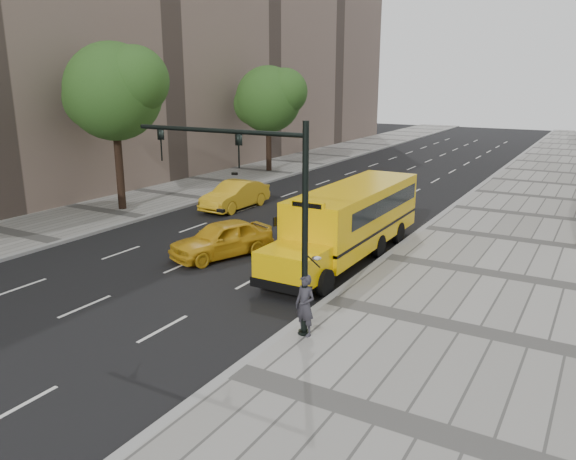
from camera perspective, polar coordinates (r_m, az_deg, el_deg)
The scene contains 12 objects.
ground at distance 26.95m, azimuth -2.18°, elevation -0.99°, with size 140.00×140.00×0.00m, color black.
sidewalk_museum at distance 23.17m, azimuth 23.92°, elevation -4.88°, with size 12.00×140.00×0.15m, color gray.
sidewalk_far at distance 33.93m, azimuth -18.11°, elevation 1.78°, with size 6.00×140.00×0.15m, color gray.
curb_museum at distance 24.39m, azimuth 9.85°, elevation -2.78°, with size 0.30×140.00×0.15m, color gray.
curb_far at distance 31.79m, azimuth -14.47°, elevation 1.19°, with size 0.30×140.00×0.15m, color gray.
tree_b at distance 33.26m, azimuth -17.20°, elevation 13.35°, with size 6.05×5.38×9.46m.
tree_c at distance 45.87m, azimuth -1.91°, elevation 13.19°, with size 5.89×5.24×8.48m.
school_bus at distance 24.31m, azimuth 6.57°, elevation 1.43°, with size 2.96×11.56×3.19m.
taxi_near at distance 24.40m, azimuth -6.74°, elevation -0.90°, with size 1.86×4.63×1.58m, color gold.
taxi_far at distance 33.33m, azimuth -5.39°, elevation 3.54°, with size 1.72×4.92×1.62m, color gold.
pedestrian at distance 16.56m, azimuth 1.75°, elevation -7.65°, with size 0.68×0.45×1.86m, color #2E2C34.
traffic_signal at distance 16.38m, azimuth -2.58°, elevation 3.14°, with size 6.18×0.36×6.40m.
Camera 1 is at (13.85, -21.87, 7.51)m, focal length 35.00 mm.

